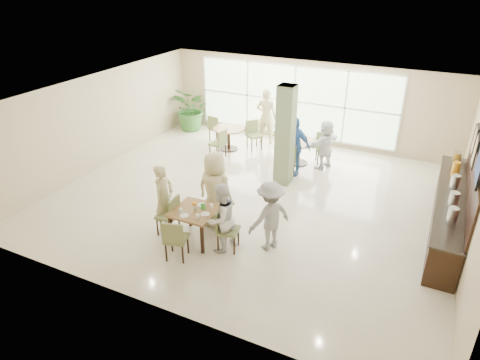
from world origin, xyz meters
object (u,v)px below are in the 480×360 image
at_px(buffet_counter, 450,210).
at_px(teen_standing, 270,216).
at_px(main_table, 195,214).
at_px(teen_far, 215,190).
at_px(adult_a, 293,146).
at_px(adult_b, 325,144).
at_px(round_table_left, 229,133).
at_px(adult_standing, 266,116).
at_px(round_table_right, 299,146).
at_px(teen_left, 164,198).
at_px(teen_right, 221,218).
at_px(potted_plant, 192,109).

xyz_separation_m(buffet_counter, teen_standing, (-3.45, -2.41, 0.24)).
relative_size(main_table, teen_far, 0.51).
bearing_deg(adult_a, adult_b, 52.40).
relative_size(teen_far, adult_a, 1.05).
distance_m(round_table_left, teen_standing, 5.71).
bearing_deg(adult_b, main_table, 7.59).
bearing_deg(teen_standing, teen_far, -70.47).
relative_size(buffet_counter, adult_standing, 2.46).
distance_m(teen_far, adult_a, 3.51).
distance_m(round_table_left, buffet_counter, 7.16).
distance_m(round_table_right, adult_standing, 2.01).
relative_size(round_table_right, teen_standing, 0.69).
height_order(teen_far, teen_standing, teen_far).
bearing_deg(main_table, adult_a, 79.29).
bearing_deg(adult_b, buffet_counter, 82.74).
bearing_deg(round_table_right, adult_a, -84.45).
xyz_separation_m(main_table, teen_left, (-0.86, 0.07, 0.15)).
bearing_deg(teen_right, teen_far, -129.00).
height_order(buffet_counter, adult_b, buffet_counter).
bearing_deg(main_table, round_table_right, 81.78).
relative_size(buffet_counter, adult_a, 2.67).
bearing_deg(potted_plant, round_table_right, -14.28).
bearing_deg(adult_b, teen_right, 15.22).
height_order(teen_left, adult_a, adult_a).
distance_m(main_table, round_table_right, 5.00).
bearing_deg(adult_b, round_table_right, -61.20).
distance_m(round_table_right, potted_plant, 4.71).
bearing_deg(round_table_left, teen_far, -66.59).
bearing_deg(teen_standing, buffet_counter, 156.32).
height_order(teen_right, adult_a, adult_a).
bearing_deg(adult_b, adult_a, -16.34).
height_order(main_table, adult_b, adult_b).
xyz_separation_m(main_table, teen_standing, (1.60, 0.42, 0.14)).
relative_size(teen_left, teen_right, 1.03).
bearing_deg(adult_a, round_table_left, 164.55).
xyz_separation_m(teen_right, teen_standing, (0.91, 0.50, 0.01)).
bearing_deg(buffet_counter, teen_left, -154.98).
xyz_separation_m(teen_left, adult_a, (1.65, 4.10, 0.07)).
height_order(main_table, buffet_counter, buffet_counter).
xyz_separation_m(round_table_right, teen_left, (-1.58, -4.88, 0.23)).
bearing_deg(adult_b, potted_plant, -77.27).
bearing_deg(adult_b, teen_far, 6.13).
relative_size(round_table_left, buffet_counter, 0.22).
bearing_deg(teen_right, teen_standing, 133.91).
relative_size(round_table_right, adult_standing, 0.58).
relative_size(potted_plant, adult_standing, 0.85).
height_order(teen_right, adult_b, teen_right).
bearing_deg(teen_left, round_table_right, -17.63).
bearing_deg(main_table, potted_plant, 122.20).
distance_m(main_table, buffet_counter, 5.79).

